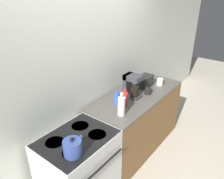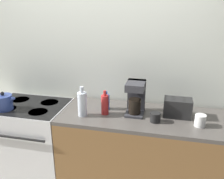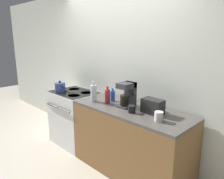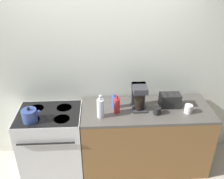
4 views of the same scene
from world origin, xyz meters
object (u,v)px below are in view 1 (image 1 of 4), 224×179
(kettle, at_px, (73,147))
(cup_white, at_px, (160,82))
(bottle_blue, at_px, (117,99))
(cup_black, at_px, (148,91))
(stove, at_px, (79,170))
(bottle_clear, at_px, (122,106))
(bottle_red, at_px, (125,99))
(toaster, at_px, (145,81))
(coffee_maker, at_px, (131,85))

(kettle, height_order, cup_white, kettle)
(bottle_blue, xyz_separation_m, cup_black, (0.51, -0.18, -0.04))
(stove, height_order, bottle_clear, bottle_clear)
(kettle, bearing_deg, bottle_red, 7.02)
(toaster, xyz_separation_m, coffee_maker, (-0.40, -0.01, 0.08))
(cup_black, bearing_deg, coffee_maker, 143.25)
(kettle, xyz_separation_m, bottle_clear, (0.83, 0.04, 0.05))
(toaster, relative_size, cup_white, 2.44)
(bottle_red, bearing_deg, bottle_clear, -156.92)
(bottle_clear, height_order, cup_white, bottle_clear)
(kettle, height_order, bottle_red, bottle_red)
(toaster, bearing_deg, bottle_blue, 178.99)
(cup_white, height_order, cup_black, cup_white)
(coffee_maker, bearing_deg, toaster, 1.32)
(stove, xyz_separation_m, bottle_clear, (0.65, -0.11, 0.57))
(stove, xyz_separation_m, bottle_red, (0.84, -0.02, 0.55))
(bottle_red, xyz_separation_m, bottle_blue, (-0.02, 0.12, -0.02))
(bottle_red, bearing_deg, coffee_maker, 18.84)
(coffee_maker, height_order, cup_black, coffee_maker)
(stove, xyz_separation_m, cup_black, (1.33, -0.08, 0.49))
(stove, height_order, bottle_red, bottle_red)
(kettle, xyz_separation_m, cup_white, (1.91, 0.07, -0.02))
(cup_black, bearing_deg, kettle, -177.41)
(coffee_maker, bearing_deg, bottle_blue, 175.89)
(bottle_red, xyz_separation_m, cup_white, (0.88, -0.05, -0.05))
(coffee_maker, distance_m, bottle_blue, 0.32)
(toaster, xyz_separation_m, cup_black, (-0.20, -0.16, -0.05))
(bottle_blue, bearing_deg, cup_white, -10.77)
(cup_white, bearing_deg, bottle_clear, -178.35)
(kettle, xyz_separation_m, bottle_blue, (1.01, 0.24, 0.00))
(stove, relative_size, coffee_maker, 2.83)
(stove, bearing_deg, toaster, 3.14)
(cup_white, bearing_deg, toaster, 140.73)
(bottle_clear, distance_m, cup_white, 1.08)
(bottle_red, xyz_separation_m, cup_black, (0.49, -0.06, -0.06))
(kettle, relative_size, bottle_red, 0.92)
(coffee_maker, bearing_deg, cup_black, -36.75)
(bottle_red, bearing_deg, bottle_blue, 98.86)
(bottle_red, height_order, cup_black, bottle_red)
(stove, relative_size, bottle_blue, 4.80)
(kettle, bearing_deg, bottle_blue, 13.66)
(stove, height_order, toaster, toaster)
(stove, xyz_separation_m, kettle, (-0.18, -0.15, 0.53))
(cup_white, relative_size, cup_black, 1.12)
(bottle_red, distance_m, bottle_blue, 0.12)
(cup_white, bearing_deg, cup_black, -179.24)
(kettle, bearing_deg, stove, 39.19)
(kettle, bearing_deg, toaster, 7.73)
(bottle_clear, bearing_deg, bottle_blue, 48.68)
(coffee_maker, relative_size, bottle_red, 1.34)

